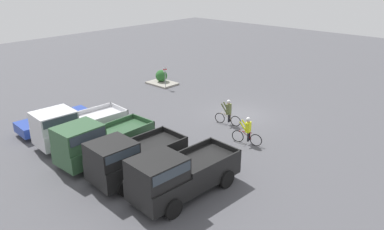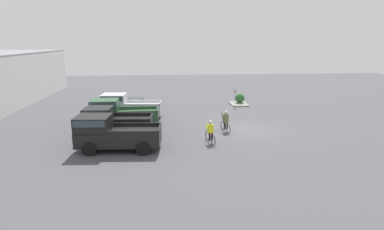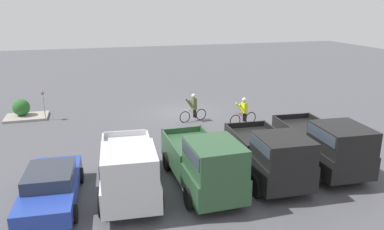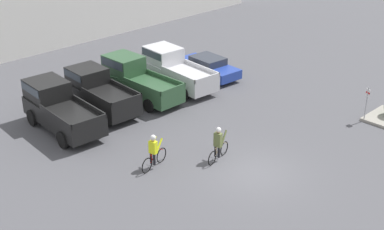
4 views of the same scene
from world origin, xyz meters
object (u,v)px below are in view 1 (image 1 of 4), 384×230
object	(u,v)px
sedan_0	(55,119)
cyclist_1	(247,130)
pickup_truck_2	(97,141)
cyclist_0	(228,112)
pickup_truck_3	(73,125)
fire_lane_sign	(165,75)
shrub	(161,76)
pickup_truck_0	(177,174)
pickup_truck_1	(131,157)

from	to	relation	value
sedan_0	cyclist_1	bearing A→B (deg)	-147.95
pickup_truck_2	cyclist_0	distance (m)	8.98
pickup_truck_3	cyclist_1	size ratio (longest dim) A/B	2.96
fire_lane_sign	shrub	distance (m)	1.80
pickup_truck_0	sedan_0	xyz separation A→B (m)	(11.17, -0.26, -0.53)
cyclist_0	fire_lane_sign	size ratio (longest dim) A/B	0.91
pickup_truck_0	fire_lane_sign	distance (m)	16.54
pickup_truck_1	pickup_truck_2	distance (m)	2.77
pickup_truck_3	fire_lane_sign	distance (m)	11.82
pickup_truck_0	shrub	world-z (taller)	pickup_truck_0
pickup_truck_3	fire_lane_sign	xyz separation A→B (m)	(3.85, -11.17, 0.05)
sedan_0	cyclist_1	xyz separation A→B (m)	(-10.34, -6.47, 0.18)
sedan_0	shrub	distance (m)	12.03
sedan_0	pickup_truck_3	bearing A→B (deg)	173.10
cyclist_0	cyclist_1	bearing A→B (deg)	148.45
pickup_truck_0	pickup_truck_3	world-z (taller)	pickup_truck_0
pickup_truck_0	pickup_truck_1	size ratio (longest dim) A/B	1.10
pickup_truck_3	sedan_0	size ratio (longest dim) A/B	1.16
cyclist_0	shrub	size ratio (longest dim) A/B	1.74
pickup_truck_1	pickup_truck_2	world-z (taller)	pickup_truck_2
pickup_truck_2	shrub	size ratio (longest dim) A/B	5.22
pickup_truck_0	pickup_truck_1	world-z (taller)	pickup_truck_0
cyclist_0	cyclist_1	xyz separation A→B (m)	(-2.63, 1.61, -0.01)
pickup_truck_0	cyclist_1	world-z (taller)	pickup_truck_0
pickup_truck_2	cyclist_0	world-z (taller)	pickup_truck_2
pickup_truck_1	sedan_0	size ratio (longest dim) A/B	1.06
cyclist_1	cyclist_0	bearing A→B (deg)	-31.55
pickup_truck_1	fire_lane_sign	bearing A→B (deg)	-50.37
pickup_truck_1	sedan_0	xyz separation A→B (m)	(8.38, -0.60, -0.50)
sedan_0	cyclist_1	distance (m)	12.20
pickup_truck_3	shrub	size ratio (longest dim) A/B	5.23
pickup_truck_1	shrub	bearing A→B (deg)	-48.51
pickup_truck_2	sedan_0	xyz separation A→B (m)	(5.61, -0.63, -0.52)
pickup_truck_0	shrub	size ratio (longest dim) A/B	5.27
pickup_truck_1	cyclist_0	world-z (taller)	pickup_truck_1
pickup_truck_0	pickup_truck_3	bearing A→B (deg)	0.50
pickup_truck_3	cyclist_1	distance (m)	10.19
pickup_truck_2	pickup_truck_3	xyz separation A→B (m)	(2.85, -0.30, -0.02)
sedan_0	cyclist_0	size ratio (longest dim) A/B	2.59
pickup_truck_0	shrub	distance (m)	18.24
pickup_truck_1	fire_lane_sign	distance (m)	14.85
pickup_truck_0	pickup_truck_3	size ratio (longest dim) A/B	1.01
fire_lane_sign	shrub	world-z (taller)	fire_lane_sign
pickup_truck_1	cyclist_0	distance (m)	8.71
pickup_truck_1	cyclist_1	world-z (taller)	pickup_truck_1
pickup_truck_0	cyclist_1	distance (m)	6.79
pickup_truck_3	sedan_0	xyz separation A→B (m)	(2.76, -0.33, -0.50)
pickup_truck_0	cyclist_1	size ratio (longest dim) A/B	2.98
pickup_truck_1	sedan_0	distance (m)	8.41
sedan_0	pickup_truck_1	bearing A→B (deg)	175.93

